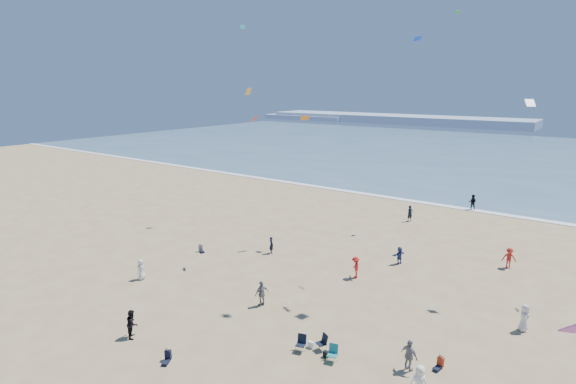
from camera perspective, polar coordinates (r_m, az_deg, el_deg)
The scene contains 10 objects.
ocean at distance 109.39m, azimuth 26.84°, elevation 3.95°, with size 220.00×100.00×0.06m, color #476B84.
surf_line at distance 61.29m, azimuth 19.07°, elevation -1.65°, with size 220.00×1.20×0.08m, color white.
headland_far at distance 197.96m, azimuth 13.15°, elevation 9.03°, with size 110.00×20.00×3.20m, color #7A8EA8.
headland_near at distance 212.44m, azimuth 2.49°, elevation 9.46°, with size 40.00×14.00×2.00m, color #7A8EA8.
standing_flyers at distance 34.60m, azimuth 11.72°, elevation -11.17°, with size 28.70×46.17×1.93m.
seated_group at distance 27.80m, azimuth -2.66°, elevation -18.47°, with size 24.65×15.31×0.84m.
chair_cluster at distance 27.25m, azimuth 3.82°, elevation -19.02°, with size 2.74×1.57×1.00m.
white_tote at distance 27.97m, azimuth 2.94°, elevation -18.79°, with size 0.35×0.20×0.40m, color white.
black_backpack at distance 27.22m, azimuth 4.84°, elevation -19.85°, with size 0.30×0.22×0.38m, color black.
kites_aloft at distance 26.16m, azimuth 24.81°, elevation 10.13°, with size 38.53×41.72×25.55m.
Camera 1 is at (16.49, -12.09, 15.04)m, focal length 28.00 mm.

